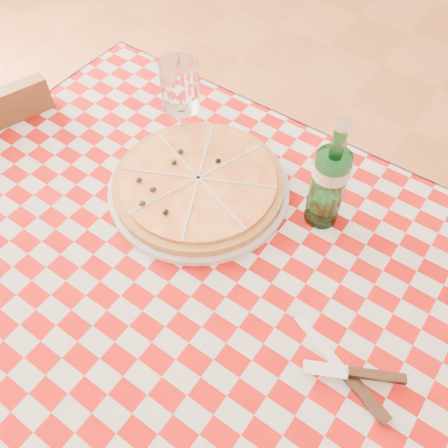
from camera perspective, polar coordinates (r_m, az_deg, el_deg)
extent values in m
plane|color=#AB6137|center=(1.63, -0.69, -19.43)|extent=(6.00, 6.00, 0.00)
cube|color=brown|center=(0.96, -1.11, -6.05)|extent=(1.20, 0.80, 0.04)
cylinder|color=brown|center=(1.64, -9.21, 4.96)|extent=(0.06, 0.06, 0.71)
cube|color=#A00C09|center=(0.94, -1.13, -5.29)|extent=(1.30, 0.90, 0.01)
cube|color=brown|center=(1.67, -24.02, 3.56)|extent=(0.48, 0.48, 0.04)
cylinder|color=brown|center=(1.73, -15.09, -1.71)|extent=(0.03, 0.03, 0.39)
cylinder|color=brown|center=(1.94, -19.41, 4.62)|extent=(0.03, 0.03, 0.39)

